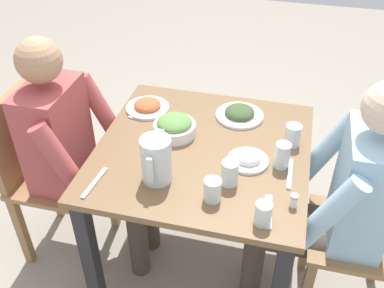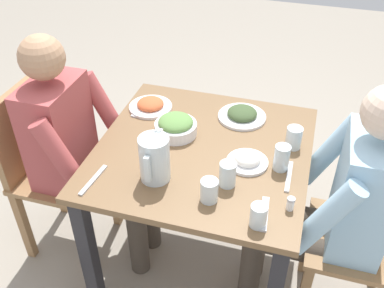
% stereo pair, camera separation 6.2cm
% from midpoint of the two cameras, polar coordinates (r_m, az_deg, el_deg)
% --- Properties ---
extents(ground_plane, '(8.00, 8.00, 0.00)m').
position_cam_midpoint_polar(ground_plane, '(2.42, 1.92, -14.25)').
color(ground_plane, gray).
extents(dining_table, '(0.91, 0.91, 0.72)m').
position_cam_midpoint_polar(dining_table, '(1.98, 2.28, -3.30)').
color(dining_table, brown).
rests_on(dining_table, ground_plane).
extents(chair_near, '(0.40, 0.40, 0.89)m').
position_cam_midpoint_polar(chair_near, '(2.26, -17.53, -2.48)').
color(chair_near, '#997047').
rests_on(chair_near, ground_plane).
extents(chair_far, '(0.40, 0.40, 0.89)m').
position_cam_midpoint_polar(chair_far, '(1.99, 23.92, -11.03)').
color(chair_far, '#997047').
rests_on(chair_far, ground_plane).
extents(diner_near, '(0.48, 0.53, 1.19)m').
position_cam_midpoint_polar(diner_near, '(2.08, -13.48, -0.43)').
color(diner_near, '#B24C4C').
rests_on(diner_near, ground_plane).
extents(diner_far, '(0.48, 0.53, 1.19)m').
position_cam_midpoint_polar(diner_far, '(1.85, 18.85, -7.06)').
color(diner_far, '#9EC6E0').
rests_on(diner_far, ground_plane).
extents(water_pitcher, '(0.16, 0.12, 0.19)m').
position_cam_midpoint_polar(water_pitcher, '(1.70, -3.82, -1.91)').
color(water_pitcher, silver).
rests_on(water_pitcher, dining_table).
extents(salad_bowl, '(0.19, 0.19, 0.09)m').
position_cam_midpoint_polar(salad_bowl, '(1.96, -1.21, 2.32)').
color(salad_bowl, white).
rests_on(salad_bowl, dining_table).
extents(plate_dolmas, '(0.23, 0.23, 0.05)m').
position_cam_midpoint_polar(plate_dolmas, '(2.10, 7.32, 3.76)').
color(plate_dolmas, white).
rests_on(plate_dolmas, dining_table).
extents(plate_rice_curry, '(0.21, 0.21, 0.05)m').
position_cam_midpoint_polar(plate_rice_curry, '(2.16, -4.55, 5.00)').
color(plate_rice_curry, white).
rests_on(plate_rice_curry, dining_table).
extents(plate_yoghurt, '(0.17, 0.17, 0.06)m').
position_cam_midpoint_polar(plate_yoghurt, '(1.83, 8.12, -2.06)').
color(plate_yoghurt, white).
rests_on(plate_yoghurt, dining_table).
extents(water_glass_near_right, '(0.07, 0.07, 0.10)m').
position_cam_midpoint_polar(water_glass_near_right, '(1.94, 13.88, 0.79)').
color(water_glass_near_right, silver).
rests_on(water_glass_near_right, dining_table).
extents(water_glass_near_left, '(0.06, 0.06, 0.09)m').
position_cam_midpoint_polar(water_glass_near_left, '(1.57, 9.70, -9.11)').
color(water_glass_near_left, silver).
rests_on(water_glass_near_left, dining_table).
extents(water_glass_far_left, '(0.07, 0.07, 0.09)m').
position_cam_midpoint_polar(water_glass_far_left, '(1.64, 3.33, -6.01)').
color(water_glass_far_left, silver).
rests_on(water_glass_far_left, dining_table).
extents(water_glass_center, '(0.07, 0.07, 0.10)m').
position_cam_midpoint_polar(water_glass_center, '(1.70, 5.66, -3.89)').
color(water_glass_center, silver).
rests_on(water_glass_center, dining_table).
extents(water_glass_far_right, '(0.06, 0.06, 0.11)m').
position_cam_midpoint_polar(water_glass_far_right, '(1.81, 12.45, -1.74)').
color(water_glass_far_right, silver).
rests_on(water_glass_far_right, dining_table).
extents(salt_shaker, '(0.03, 0.03, 0.05)m').
position_cam_midpoint_polar(salt_shaker, '(1.66, 13.63, -7.49)').
color(salt_shaker, white).
rests_on(salt_shaker, dining_table).
extents(fork_near, '(0.17, 0.06, 0.01)m').
position_cam_midpoint_polar(fork_near, '(2.17, -5.57, 4.62)').
color(fork_near, silver).
rests_on(fork_near, dining_table).
extents(knife_near, '(0.19, 0.04, 0.01)m').
position_cam_midpoint_polar(knife_near, '(1.78, -11.64, -4.57)').
color(knife_near, silver).
rests_on(knife_near, dining_table).
extents(fork_far, '(0.17, 0.04, 0.01)m').
position_cam_midpoint_polar(fork_far, '(1.64, 10.40, -8.85)').
color(fork_far, silver).
rests_on(fork_far, dining_table).
extents(knife_far, '(0.19, 0.02, 0.01)m').
position_cam_midpoint_polar(knife_far, '(1.80, 13.34, -4.09)').
color(knife_far, silver).
rests_on(knife_far, dining_table).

